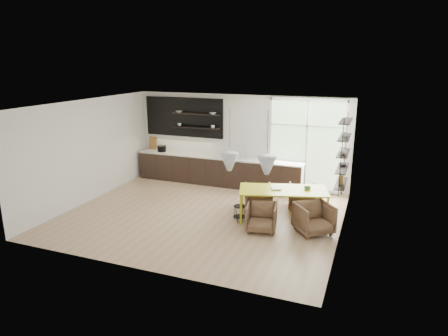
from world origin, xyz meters
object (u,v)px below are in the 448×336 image
(armchair_back_right, at_px, (302,197))
(dining_table, at_px, (283,191))
(armchair_back_left, at_px, (258,196))
(armchair_front_right, at_px, (314,218))
(wire_stool, at_px, (240,211))
(armchair_front_left, at_px, (261,217))

(armchair_back_right, bearing_deg, dining_table, 59.34)
(dining_table, distance_m, armchair_back_left, 1.07)
(armchair_back_left, distance_m, armchair_front_right, 2.03)
(armchair_front_right, bearing_deg, wire_stool, 139.84)
(armchair_back_left, relative_size, armchair_front_right, 0.92)
(dining_table, xyz_separation_m, armchair_front_right, (0.87, -0.56, -0.38))
(dining_table, relative_size, armchair_back_right, 3.19)
(dining_table, height_order, wire_stool, dining_table)
(dining_table, xyz_separation_m, wire_stool, (-0.98, -0.50, -0.48))
(armchair_front_right, relative_size, wire_stool, 1.98)
(wire_stool, bearing_deg, dining_table, 27.17)
(armchair_front_right, bearing_deg, dining_table, 108.95)
(armchair_back_right, distance_m, armchair_front_right, 1.60)
(armchair_front_right, bearing_deg, armchair_back_left, 107.53)
(armchair_front_left, relative_size, armchair_front_right, 0.91)
(armchair_back_left, bearing_deg, armchair_front_left, 87.41)
(armchair_front_right, height_order, wire_stool, armchair_front_right)
(dining_table, relative_size, wire_stool, 5.90)
(armchair_back_right, relative_size, armchair_front_left, 1.02)
(armchair_back_left, bearing_deg, armchair_front_right, 124.40)
(wire_stool, bearing_deg, armchair_front_right, -1.66)
(dining_table, bearing_deg, armchair_back_right, 54.39)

